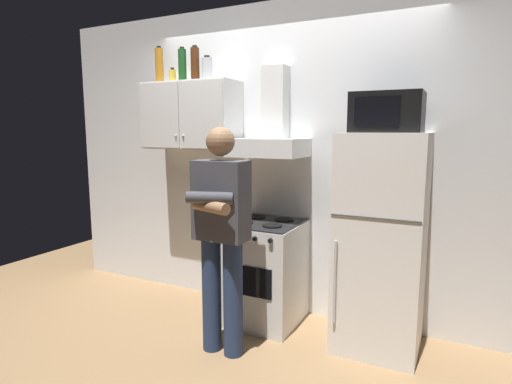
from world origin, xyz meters
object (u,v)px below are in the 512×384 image
object	(u,v)px
range_hood	(271,133)
refrigerator	(381,243)
upper_cabinet	(191,116)
bottle_liquor_amber	(159,66)
microwave	(387,113)
person_standing	(221,233)
bottle_canister_steel	(207,69)
stove_oven	(264,271)
bottle_spice_jar	(173,76)
bottle_rum_dark	(195,65)
bottle_wine_green	(182,65)

from	to	relation	value
range_hood	refrigerator	bearing A→B (deg)	-7.55
upper_cabinet	bottle_liquor_amber	bearing A→B (deg)	-178.23
microwave	bottle_liquor_amber	bearing A→B (deg)	177.36
range_hood	person_standing	xyz separation A→B (m)	(-0.05, -0.73, -0.70)
person_standing	bottle_canister_steel	bearing A→B (deg)	127.47
range_hood	stove_oven	bearing A→B (deg)	-90.00
range_hood	refrigerator	world-z (taller)	range_hood
range_hood	bottle_canister_steel	xyz separation A→B (m)	(-0.64, 0.04, 0.56)
bottle_spice_jar	bottle_rum_dark	bearing A→B (deg)	-2.56
stove_oven	microwave	xyz separation A→B (m)	(0.95, 0.02, 1.31)
bottle_spice_jar	bottle_wine_green	xyz separation A→B (m)	(0.15, -0.05, 0.08)
bottle_canister_steel	bottle_rum_dark	bearing A→B (deg)	-173.51
bottle_liquor_amber	bottle_wine_green	xyz separation A→B (m)	(0.26, 0.00, -0.01)
person_standing	bottle_wine_green	world-z (taller)	bottle_wine_green
microwave	bottle_rum_dark	bearing A→B (deg)	175.45
microwave	bottle_liquor_amber	xyz separation A→B (m)	(-2.08, 0.10, 0.47)
upper_cabinet	refrigerator	bearing A→B (deg)	-4.07
stove_oven	bottle_spice_jar	xyz separation A→B (m)	(-1.02, 0.17, 1.68)
bottle_canister_steel	bottle_wine_green	world-z (taller)	bottle_wine_green
range_hood	bottle_spice_jar	distance (m)	1.15
stove_oven	range_hood	distance (m)	1.17
upper_cabinet	microwave	bearing A→B (deg)	-3.48
bottle_rum_dark	bottle_wine_green	xyz separation A→B (m)	(-0.11, -0.04, -0.01)
bottle_canister_steel	bottle_liquor_amber	size ratio (longest dim) A/B	0.66
stove_oven	upper_cabinet	bearing A→B (deg)	171.10
upper_cabinet	range_hood	world-z (taller)	range_hood
stove_oven	microwave	bearing A→B (deg)	1.15
range_hood	refrigerator	size ratio (longest dim) A/B	0.47
stove_oven	refrigerator	world-z (taller)	refrigerator
microwave	bottle_spice_jar	distance (m)	2.01
bottle_liquor_amber	bottle_rum_dark	bearing A→B (deg)	6.19
range_hood	bottle_spice_jar	xyz separation A→B (m)	(-1.02, 0.04, 0.52)
person_standing	bottle_wine_green	size ratio (longest dim) A/B	5.35
bottle_liquor_amber	range_hood	bearing A→B (deg)	0.58
bottle_spice_jar	bottle_wine_green	bearing A→B (deg)	-18.84
upper_cabinet	bottle_rum_dark	world-z (taller)	bottle_rum_dark
bottle_liquor_amber	microwave	bearing A→B (deg)	-2.64
bottle_spice_jar	bottle_liquor_amber	distance (m)	0.15
range_hood	bottle_liquor_amber	world-z (taller)	bottle_liquor_amber
bottle_rum_dark	bottle_wine_green	world-z (taller)	bottle_rum_dark
stove_oven	refrigerator	bearing A→B (deg)	0.04
upper_cabinet	bottle_spice_jar	distance (m)	0.43
bottle_rum_dark	bottle_liquor_amber	size ratio (longest dim) A/B	0.94
upper_cabinet	bottle_liquor_amber	xyz separation A→B (m)	(-0.33, -0.01, 0.46)
person_standing	bottle_canister_steel	distance (m)	1.59
stove_oven	person_standing	world-z (taller)	person_standing
person_standing	bottle_wine_green	bearing A→B (deg)	138.79
bottle_wine_green	bottle_liquor_amber	bearing A→B (deg)	-179.93
stove_oven	bottle_liquor_amber	size ratio (longest dim) A/B	2.60
bottle_canister_steel	bottle_liquor_amber	xyz separation A→B (m)	(-0.49, -0.05, 0.06)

